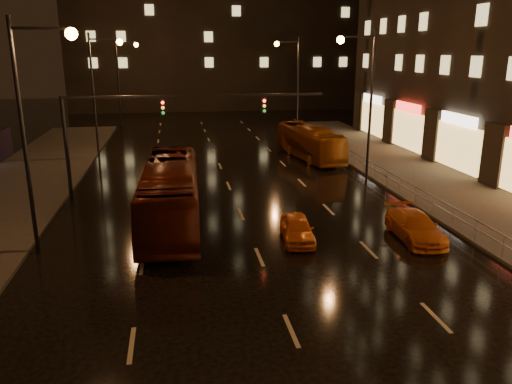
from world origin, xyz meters
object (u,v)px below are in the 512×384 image
bus_red (171,193)px  taxi_far (415,226)px  bus_curb (310,142)px  taxi_near (297,229)px

bus_red → taxi_far: 12.16m
bus_red → taxi_far: bearing=-18.2°
bus_red → taxi_far: size_ratio=2.66×
bus_curb → taxi_near: size_ratio=2.73×
taxi_near → bus_curb: bearing=79.0°
taxi_near → taxi_far: bearing=-1.2°
bus_red → bus_curb: bearing=54.0°
bus_red → taxi_near: bus_red is taller
taxi_near → taxi_far: size_ratio=0.81×
bus_red → taxi_near: (5.81, -3.46, -1.01)m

